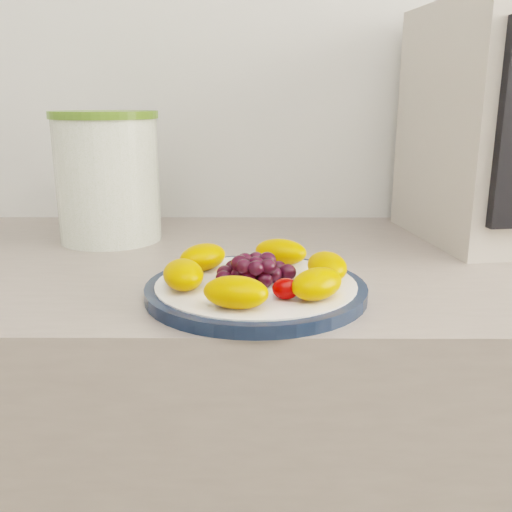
{
  "coord_description": "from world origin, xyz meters",
  "views": [
    {
      "loc": [
        -0.09,
        0.38,
        1.13
      ],
      "look_at": [
        -0.09,
        1.03,
        0.95
      ],
      "focal_mm": 40.0,
      "sensor_mm": 36.0,
      "label": 1
    }
  ],
  "objects": [
    {
      "name": "counter",
      "position": [
        0.0,
        1.2,
        0.45
      ],
      "size": [
        3.5,
        0.6,
        0.9
      ],
      "primitive_type": "cube",
      "color": "gray",
      "rests_on": "floor"
    },
    {
      "name": "fruit_plate",
      "position": [
        -0.09,
        1.02,
        0.93
      ],
      "size": [
        0.23,
        0.23,
        0.03
      ],
      "color": "#D87300",
      "rests_on": "plate_face"
    },
    {
      "name": "plate_rim",
      "position": [
        -0.09,
        1.03,
        0.91
      ],
      "size": [
        0.26,
        0.26,
        0.01
      ],
      "primitive_type": "cylinder",
      "color": "#111D33",
      "rests_on": "counter"
    },
    {
      "name": "appliance_body",
      "position": [
        0.3,
        1.33,
        1.09
      ],
      "size": [
        0.26,
        0.33,
        0.38
      ],
      "primitive_type": "cube",
      "rotation": [
        0.0,
        0.0,
        0.15
      ],
      "color": "#BCB0A3",
      "rests_on": "counter"
    },
    {
      "name": "canister",
      "position": [
        -0.33,
        1.31,
        1.0
      ],
      "size": [
        0.2,
        0.2,
        0.2
      ],
      "primitive_type": "cylinder",
      "rotation": [
        0.0,
        0.0,
        -0.27
      ],
      "color": "#506A1B",
      "rests_on": "counter"
    },
    {
      "name": "wall_back",
      "position": [
        0.0,
        1.51,
        1.3
      ],
      "size": [
        3.5,
        0.02,
        2.6
      ],
      "primitive_type": "cube",
      "color": "silver",
      "rests_on": "floor"
    },
    {
      "name": "canister_lid",
      "position": [
        -0.33,
        1.31,
        1.1
      ],
      "size": [
        0.21,
        0.21,
        0.01
      ],
      "primitive_type": "cylinder",
      "rotation": [
        0.0,
        0.0,
        -0.27
      ],
      "color": "#507524",
      "rests_on": "canister"
    },
    {
      "name": "plate_face",
      "position": [
        -0.09,
        1.03,
        0.91
      ],
      "size": [
        0.24,
        0.24,
        0.02
      ],
      "primitive_type": "cylinder",
      "color": "white",
      "rests_on": "counter"
    }
  ]
}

